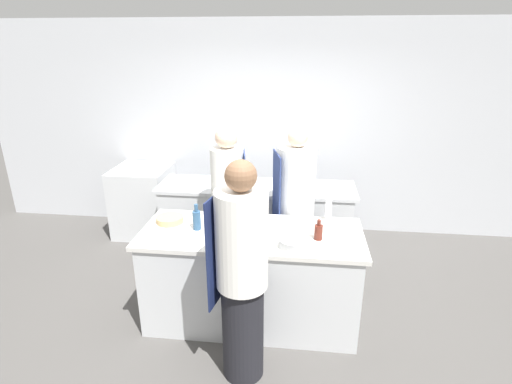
% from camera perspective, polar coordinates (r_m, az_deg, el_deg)
% --- Properties ---
extents(ground_plane, '(16.00, 16.00, 0.00)m').
position_cam_1_polar(ground_plane, '(4.06, -0.60, -17.37)').
color(ground_plane, '#4C4947').
extents(wall_back, '(8.00, 0.06, 2.80)m').
position_cam_1_polar(wall_back, '(5.44, 2.20, 8.89)').
color(wall_back, silver).
rests_on(wall_back, ground_plane).
extents(prep_counter, '(1.98, 0.82, 0.91)m').
position_cam_1_polar(prep_counter, '(3.80, -0.63, -11.89)').
color(prep_counter, silver).
rests_on(prep_counter, ground_plane).
extents(pass_counter, '(2.32, 0.65, 0.91)m').
position_cam_1_polar(pass_counter, '(4.88, 0.02, -4.15)').
color(pass_counter, silver).
rests_on(pass_counter, ground_plane).
extents(oven_range, '(0.72, 0.75, 0.93)m').
position_cam_1_polar(oven_range, '(5.70, -15.73, -1.17)').
color(oven_range, silver).
rests_on(oven_range, ground_plane).
extents(chef_at_prep_near, '(0.42, 0.40, 1.78)m').
position_cam_1_polar(chef_at_prep_near, '(2.99, -2.05, -11.95)').
color(chef_at_prep_near, black).
rests_on(chef_at_prep_near, ground_plane).
extents(chef_at_stove, '(0.38, 0.36, 1.73)m').
position_cam_1_polar(chef_at_stove, '(4.23, -3.96, -2.04)').
color(chef_at_stove, black).
rests_on(chef_at_stove, ground_plane).
extents(chef_at_pass_far, '(0.44, 0.43, 1.73)m').
position_cam_1_polar(chef_at_pass_far, '(4.15, 5.55, -2.70)').
color(chef_at_pass_far, black).
rests_on(chef_at_pass_far, ground_plane).
extents(bottle_olive_oil, '(0.06, 0.06, 0.30)m').
position_cam_1_polar(bottle_olive_oil, '(3.82, 10.30, -2.34)').
color(bottle_olive_oil, silver).
rests_on(bottle_olive_oil, prep_counter).
extents(bottle_vinegar, '(0.07, 0.07, 0.18)m').
position_cam_1_polar(bottle_vinegar, '(3.46, 8.91, -5.61)').
color(bottle_vinegar, '#5B2319').
rests_on(bottle_vinegar, prep_counter).
extents(bottle_wine, '(0.07, 0.07, 0.24)m').
position_cam_1_polar(bottle_wine, '(3.62, -8.47, -3.91)').
color(bottle_wine, '#2D5175').
rests_on(bottle_wine, prep_counter).
extents(bottle_cooking_oil, '(0.07, 0.07, 0.22)m').
position_cam_1_polar(bottle_cooking_oil, '(3.48, -0.95, -4.89)').
color(bottle_cooking_oil, '#19471E').
rests_on(bottle_cooking_oil, prep_counter).
extents(bottle_sauce, '(0.07, 0.07, 0.31)m').
position_cam_1_polar(bottle_sauce, '(3.42, -5.69, -4.83)').
color(bottle_sauce, black).
rests_on(bottle_sauce, prep_counter).
extents(bowl_mixing_large, '(0.25, 0.25, 0.06)m').
position_cam_1_polar(bowl_mixing_large, '(3.83, -12.21, -3.85)').
color(bowl_mixing_large, tan).
rests_on(bowl_mixing_large, prep_counter).
extents(bowl_prep_small, '(0.24, 0.24, 0.09)m').
position_cam_1_polar(bowl_prep_small, '(3.70, -0.88, -4.02)').
color(bowl_prep_small, navy).
rests_on(bowl_prep_small, prep_counter).
extents(bowl_ceramic_blue, '(0.23, 0.23, 0.08)m').
position_cam_1_polar(bowl_ceramic_blue, '(3.31, 5.34, -7.35)').
color(bowl_ceramic_blue, '#B7BABC').
rests_on(bowl_ceramic_blue, prep_counter).
extents(cup, '(0.08, 0.08, 0.09)m').
position_cam_1_polar(cup, '(3.28, 2.26, -7.38)').
color(cup, white).
rests_on(cup, prep_counter).
extents(cutting_board, '(0.31, 0.19, 0.01)m').
position_cam_1_polar(cutting_board, '(3.57, 4.15, -5.67)').
color(cutting_board, white).
rests_on(cutting_board, prep_counter).
extents(stockpot, '(0.31, 0.31, 0.19)m').
position_cam_1_polar(stockpot, '(4.73, -3.91, 2.15)').
color(stockpot, silver).
rests_on(stockpot, pass_counter).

